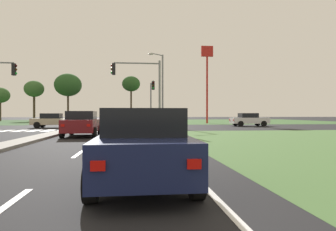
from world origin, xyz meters
The scene contains 30 objects.
ground_plane centered at (0.00, 30.00, 0.00)m, with size 200.00×200.00×0.00m, color black.
grass_verge_far_right centered at (25.50, 54.50, 0.00)m, with size 35.00×35.00×0.01m, color #385B2D.
median_island_far centered at (0.00, 55.00, 0.07)m, with size 1.20×36.00×0.14m, color gray.
lane_dash_near centered at (3.50, 3.41, 0.01)m, with size 0.14×2.00×0.01m, color silver.
lane_dash_second centered at (3.50, 9.41, 0.01)m, with size 0.14×2.00×0.01m, color silver.
lane_dash_third centered at (3.50, 15.41, 0.01)m, with size 0.14×2.00×0.01m, color silver.
lane_dash_fourth centered at (3.50, 21.41, 0.01)m, with size 0.14×2.00×0.01m, color silver.
edge_line_right centered at (6.85, 12.00, 0.01)m, with size 0.14×24.00×0.01m, color silver.
stop_bar_near centered at (3.80, 23.00, 0.01)m, with size 6.40×0.50×0.01m, color silver.
crosswalk_bar_second centered at (-5.25, 24.80, 0.01)m, with size 0.70×2.80×0.01m, color silver.
crosswalk_bar_third centered at (-4.10, 24.80, 0.01)m, with size 0.70×2.80×0.01m, color silver.
crosswalk_bar_fourth centered at (-2.95, 24.80, 0.01)m, with size 0.70×2.80×0.01m, color silver.
crosswalk_bar_fifth centered at (-1.80, 24.80, 0.01)m, with size 0.70×2.80×0.01m, color silver.
crosswalk_bar_sixth centered at (-0.65, 24.80, 0.01)m, with size 0.70×2.80×0.01m, color silver.
crosswalk_bar_seventh centered at (0.50, 24.80, 0.01)m, with size 0.70×2.80×0.01m, color silver.
car_black_near centered at (5.63, 20.43, 0.81)m, with size 2.00×4.37×1.59m.
car_maroon_second centered at (2.19, 17.91, 0.82)m, with size 2.09×4.28×1.61m.
car_white_third centered at (18.69, 31.62, 0.77)m, with size 4.28×1.98×1.51m.
car_silver_fourth centered at (5.71, 10.29, 0.78)m, with size 2.08×4.45×1.53m.
car_beige_fifth centered at (-2.88, 30.31, 0.76)m, with size 4.14×2.01×1.48m.
car_navy_sixth centered at (5.65, 4.80, 0.79)m, with size 1.94×4.52×1.54m.
traffic_signal_far_right centered at (7.60, 34.71, 3.75)m, with size 0.32×5.09×5.39m.
traffic_signal_near_right centered at (6.17, 23.40, 4.02)m, with size 4.14×0.32×5.90m.
street_lamp_second centered at (8.60, 32.62, 4.66)m, with size 1.79×1.54×8.27m.
pedestrian_at_median centered at (0.05, 41.34, 1.19)m, with size 0.34×0.34×1.73m.
fastfood_pole_sign centered at (16.48, 42.73, 8.54)m, with size 1.80×0.40×11.73m.
treeline_second centered at (-20.94, 60.93, 5.11)m, with size 3.58×3.58×6.67m.
treeline_third centered at (-14.16, 59.80, 6.29)m, with size 3.77×3.77×7.97m.
treeline_fourth centered at (-7.61, 59.55, 7.16)m, with size 5.31×5.31×9.44m.
treeline_fifth centered at (4.87, 57.78, 7.30)m, with size 3.55×3.55×8.89m.
Camera 1 is at (5.48, -1.48, 1.44)m, focal length 31.82 mm.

